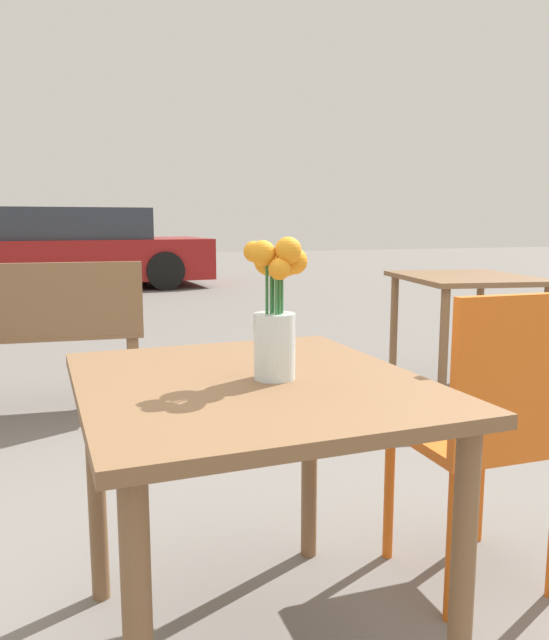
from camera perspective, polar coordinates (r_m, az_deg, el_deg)
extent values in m
cube|color=brown|center=(1.45, -2.28, -5.92)|extent=(0.79, 0.90, 0.03)
cylinder|color=brown|center=(1.42, 16.78, -22.08)|extent=(0.05, 0.05, 0.68)
cylinder|color=brown|center=(1.86, -15.98, -14.34)|extent=(0.05, 0.05, 0.68)
cylinder|color=brown|center=(2.01, 3.21, -12.19)|extent=(0.05, 0.05, 0.68)
cylinder|color=silver|center=(1.43, 0.00, -2.41)|extent=(0.10, 0.10, 0.15)
cylinder|color=silver|center=(1.43, 0.00, -3.60)|extent=(0.08, 0.08, 0.08)
cylinder|color=#337038|center=(1.42, 0.67, -0.21)|extent=(0.01, 0.01, 0.24)
sphere|color=orange|center=(1.42, 1.81, 5.41)|extent=(0.06, 0.06, 0.06)
cylinder|color=#337038|center=(1.44, 0.48, -0.28)|extent=(0.01, 0.01, 0.23)
sphere|color=orange|center=(1.45, 1.10, 5.11)|extent=(0.06, 0.06, 0.06)
cylinder|color=#337038|center=(1.43, -0.15, -0.25)|extent=(0.01, 0.01, 0.24)
sphere|color=orange|center=(1.44, -0.55, 5.39)|extent=(0.07, 0.07, 0.07)
cylinder|color=#337038|center=(1.42, -0.69, 0.27)|extent=(0.01, 0.01, 0.27)
sphere|color=orange|center=(1.40, -1.89, 6.27)|extent=(0.05, 0.05, 0.05)
cylinder|color=#337038|center=(1.41, -0.30, 0.12)|extent=(0.01, 0.01, 0.26)
sphere|color=orange|center=(1.37, -1.10, 6.12)|extent=(0.06, 0.06, 0.06)
cylinder|color=#337038|center=(1.40, 0.17, -0.55)|extent=(0.01, 0.01, 0.23)
sphere|color=orange|center=(1.36, 0.45, 4.70)|extent=(0.05, 0.05, 0.05)
cylinder|color=#337038|center=(1.40, 0.43, 0.22)|extent=(0.01, 0.01, 0.27)
sphere|color=orange|center=(1.37, 1.25, 6.39)|extent=(0.06, 0.06, 0.06)
cube|color=orange|center=(1.94, 17.55, -9.96)|extent=(0.40, 0.40, 0.03)
cube|color=orange|center=(1.74, 21.48, -4.66)|extent=(0.40, 0.03, 0.42)
cylinder|color=orange|center=(2.07, 10.43, -15.30)|extent=(0.03, 0.03, 0.43)
cylinder|color=orange|center=(2.25, 18.25, -13.64)|extent=(0.03, 0.03, 0.43)
cylinder|color=orange|center=(1.82, 15.92, -19.21)|extent=(0.03, 0.03, 0.43)
cube|color=brown|center=(3.73, -12.79, -4.39)|extent=(0.09, 0.33, 0.43)
cube|color=brown|center=(3.98, 17.10, 3.70)|extent=(0.87, 1.01, 0.03)
cylinder|color=brown|center=(3.56, 15.18, -2.83)|extent=(0.05, 0.05, 0.71)
cylinder|color=brown|center=(3.85, 23.50, -2.38)|extent=(0.05, 0.05, 0.71)
cylinder|color=brown|center=(4.26, 10.86, -0.75)|extent=(0.05, 0.05, 0.71)
cylinder|color=brown|center=(4.51, 18.17, -0.51)|extent=(0.05, 0.05, 0.71)
cube|color=maroon|center=(10.57, -18.21, 5.30)|extent=(4.43, 2.11, 0.65)
cube|color=#2D333D|center=(10.56, -18.36, 8.37)|extent=(2.48, 1.84, 0.49)
cylinder|color=black|center=(11.63, -11.91, 5.04)|extent=(0.61, 0.22, 0.60)
cylinder|color=black|center=(9.92, -9.98, 4.45)|extent=(0.61, 0.22, 0.60)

